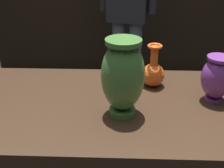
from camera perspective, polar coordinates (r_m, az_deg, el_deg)
The scene contains 5 objects.
back_display_shelf at distance 3.29m, azimuth 0.80°, elevation 11.09°, with size 2.60×0.40×0.99m.
vase_centerpiece at distance 0.98m, azimuth 2.16°, elevation 1.63°, with size 0.15×0.15×0.28m.
vase_tall_behind at distance 1.16m, azimuth 20.04°, elevation 1.23°, with size 0.12×0.12×0.18m.
vase_right_accent at distance 1.24m, azimuth 8.14°, elevation 2.28°, with size 0.10×0.10×0.19m.
visitor_center_back at distance 2.44m, azimuth 3.12°, elevation 15.55°, with size 0.46×0.25×1.54m.
Camera 1 is at (0.07, -0.97, 1.36)m, focal length 46.23 mm.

